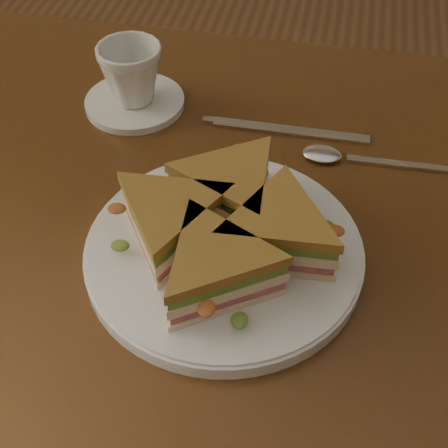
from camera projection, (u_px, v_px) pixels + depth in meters
The scene contains 8 objects.
table at pixel (259, 285), 0.75m from camera, with size 1.20×0.80×0.75m.
plate at pixel (224, 252), 0.65m from camera, with size 0.29×0.29×0.02m, color white.
sandwich_wedges at pixel (224, 227), 0.62m from camera, with size 0.25×0.25×0.06m.
crisps_mound at pixel (224, 230), 0.62m from camera, with size 0.09×0.09×0.05m, color #BE4D18, non-canonical shape.
spoon at pixel (341, 157), 0.76m from camera, with size 0.18×0.03×0.01m.
knife at pixel (279, 130), 0.80m from camera, with size 0.22×0.02×0.00m.
saucer at pixel (135, 102), 0.83m from camera, with size 0.13×0.13×0.01m, color white.
coffee_cup at pixel (131, 74), 0.80m from camera, with size 0.08×0.08×0.08m, color white.
Camera 1 is at (0.05, -0.46, 1.24)m, focal length 50.00 mm.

